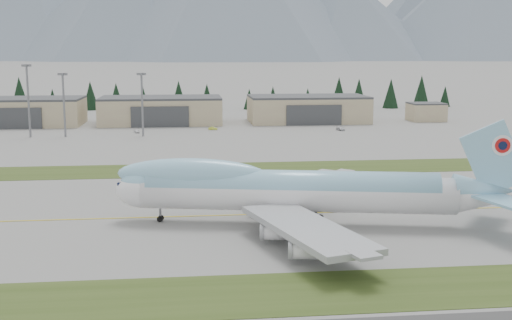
{
  "coord_description": "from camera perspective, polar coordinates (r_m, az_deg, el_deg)",
  "views": [
    {
      "loc": [
        -5.29,
        -110.43,
        28.71
      ],
      "look_at": [
        8.13,
        11.0,
        8.0
      ],
      "focal_mm": 45.0,
      "sensor_mm": 36.0,
      "label": 1
    }
  ],
  "objects": [
    {
      "name": "ground",
      "position": [
        114.23,
        -3.46,
        -4.95
      ],
      "size": [
        7000.0,
        7000.0,
        0.0
      ],
      "primitive_type": "plane",
      "color": "slate",
      "rests_on": "ground"
    },
    {
      "name": "grass_strip_near",
      "position": [
        78.1,
        -2.02,
        -11.96
      ],
      "size": [
        400.0,
        14.0,
        0.08
      ],
      "primitive_type": "cube",
      "color": "#334418",
      "rests_on": "ground"
    },
    {
      "name": "grass_strip_far",
      "position": [
        158.15,
        -4.28,
        -0.86
      ],
      "size": [
        400.0,
        18.0,
        0.08
      ],
      "primitive_type": "cube",
      "color": "#334418",
      "rests_on": "ground"
    },
    {
      "name": "taxiway_line_main",
      "position": [
        114.23,
        -3.46,
        -4.95
      ],
      "size": [
        400.0,
        0.4,
        0.02
      ],
      "primitive_type": "cube",
      "color": "gold",
      "rests_on": "ground"
    },
    {
      "name": "boeing_747_freighter",
      "position": [
        106.98,
        3.26,
        -2.66
      ],
      "size": [
        69.09,
        58.22,
        18.12
      ],
      "rotation": [
        0.0,
        0.0,
        -0.2
      ],
      "color": "white",
      "rests_on": "ground"
    },
    {
      "name": "hangar_left",
      "position": [
        269.26,
        -20.24,
        4.06
      ],
      "size": [
        48.0,
        26.6,
        10.8
      ],
      "color": "tan",
      "rests_on": "ground"
    },
    {
      "name": "hangar_center",
      "position": [
        261.55,
        -8.43,
        4.4
      ],
      "size": [
        48.0,
        26.6,
        10.8
      ],
      "color": "tan",
      "rests_on": "ground"
    },
    {
      "name": "hangar_right",
      "position": [
        266.17,
        4.63,
        4.56
      ],
      "size": [
        48.0,
        26.6,
        10.8
      ],
      "color": "tan",
      "rests_on": "ground"
    },
    {
      "name": "control_shed",
      "position": [
        278.33,
        14.89,
        4.17
      ],
      "size": [
        14.0,
        12.0,
        7.6
      ],
      "color": "tan",
      "rests_on": "ground"
    },
    {
      "name": "floodlight_masts",
      "position": [
        226.97,
        -18.83,
        5.91
      ],
      "size": [
        73.41,
        8.08,
        24.51
      ],
      "color": "slate",
      "rests_on": "ground"
    },
    {
      "name": "service_vehicle_a",
      "position": [
        233.07,
        -10.56,
        2.38
      ],
      "size": [
        2.51,
        3.53,
        1.12
      ],
      "primitive_type": "imported",
      "rotation": [
        0.0,
        0.0,
        0.41
      ],
      "color": "silver",
      "rests_on": "ground"
    },
    {
      "name": "service_vehicle_b",
      "position": [
        238.48,
        -3.85,
        2.69
      ],
      "size": [
        3.58,
        1.67,
        1.13
      ],
      "primitive_type": "imported",
      "rotation": [
        0.0,
        0.0,
        1.43
      ],
      "color": "#BBCC33",
      "rests_on": "ground"
    },
    {
      "name": "service_vehicle_c",
      "position": [
        238.3,
        7.52,
        2.62
      ],
      "size": [
        2.83,
        5.0,
        1.36
      ],
      "primitive_type": "imported",
      "rotation": [
        0.0,
        0.0,
        0.2
      ],
      "color": "#BCBDC2",
      "rests_on": "ground"
    },
    {
      "name": "conifer_belt",
      "position": [
        323.39,
        -3.94,
        5.76
      ],
      "size": [
        269.91,
        14.94,
        16.79
      ],
      "color": "black",
      "rests_on": "ground"
    },
    {
      "name": "mountain_ridge_rear",
      "position": [
        3023.46,
        -3.06,
        13.77
      ],
      "size": [
        4412.67,
        1013.58,
        506.79
      ],
      "color": "#4E5B68",
      "rests_on": "ground"
    }
  ]
}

